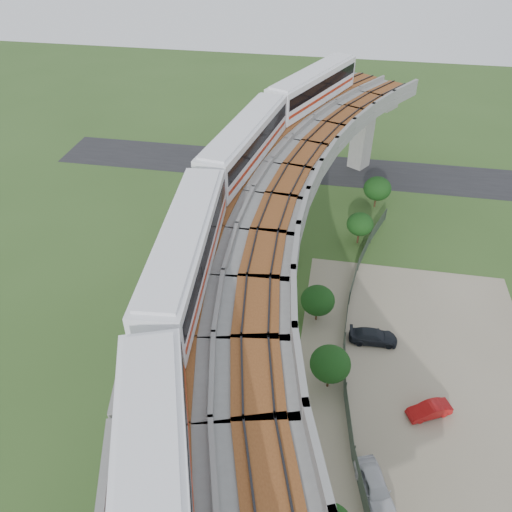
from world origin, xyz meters
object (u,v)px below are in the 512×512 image
object	(u,v)px
car_dark	(373,336)
car_white	(375,487)
metro_train	(246,196)
car_red	(429,410)

from	to	relation	value
car_dark	car_white	bearing A→B (deg)	177.05
metro_train	car_red	xyz separation A→B (m)	(14.18, -6.85, -11.75)
metro_train	car_dark	world-z (taller)	metro_train
car_red	metro_train	bearing A→B (deg)	-141.71
car_white	car_dark	distance (m)	12.72
car_white	car_red	bearing A→B (deg)	39.21
car_red	car_dark	xyz separation A→B (m)	(-3.78, 6.36, 0.04)
car_red	car_dark	bearing A→B (deg)	-175.17
metro_train	car_dark	distance (m)	15.67
car_white	car_dark	bearing A→B (deg)	69.99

